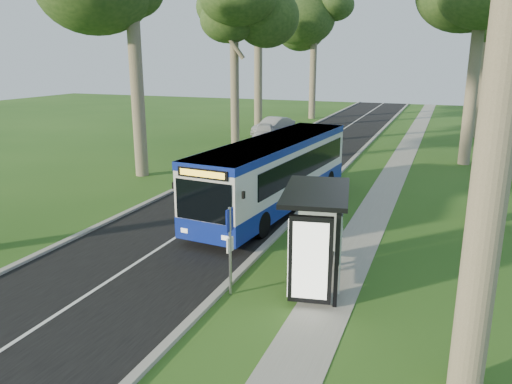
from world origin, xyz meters
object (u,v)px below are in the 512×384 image
Objects in this scene: litter_bin at (322,222)px; car_white at (264,132)px; bus at (275,173)px; bus_shelter at (317,223)px; bus_stop_sign at (230,241)px; car_silver at (274,127)px.

litter_bin is 0.23× the size of car_white.
car_white is (-6.80, 16.99, -0.88)m from bus.
bus is at bearing 106.97° from bus_shelter.
bus is 4.59× the size of bus_stop_sign.
bus_shelter is at bearing -55.12° from car_silver.
bus_stop_sign is 2.63× the size of litter_bin.
bus_shelter is 3.69× the size of litter_bin.
bus is at bearing 138.10° from litter_bin.
litter_bin is at bearing 84.08° from bus_stop_sign.
bus_shelter is 29.65m from car_silver.
car_white is (-8.35, 25.36, -0.89)m from bus_stop_sign.
car_white is 0.92× the size of car_silver.
litter_bin is 21.72m from car_white.
car_silver is at bearing 101.31° from bus_shelter.
bus_stop_sign reaches higher than litter_bin.
bus is at bearing -85.33° from car_white.
bus is at bearing 106.46° from bus_stop_sign.
car_white is at bearing -70.95° from car_silver.
car_silver is (-9.92, 22.79, 0.27)m from litter_bin.
car_silver reaches higher than litter_bin.
car_white is at bearing 103.27° from bus_shelter.
bus is 8.18m from bus_shelter.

